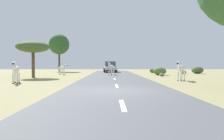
% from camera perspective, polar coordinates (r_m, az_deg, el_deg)
% --- Properties ---
extents(ground_plane, '(90.00, 90.00, 0.00)m').
position_cam_1_polar(ground_plane, '(10.90, 1.72, -5.69)').
color(ground_plane, '#998E60').
extents(road, '(6.00, 64.00, 0.05)m').
position_cam_1_polar(road, '(10.89, 1.64, -5.56)').
color(road, '#56595B').
rests_on(road, ground_plane).
extents(lane_markings, '(0.16, 56.00, 0.01)m').
position_cam_1_polar(lane_markings, '(9.90, 1.85, -6.13)').
color(lane_markings, silver).
rests_on(lane_markings, road).
extents(zebra_0, '(1.04, 1.57, 1.61)m').
position_cam_1_polar(zebra_0, '(25.63, -0.23, 0.78)').
color(zebra_0, silver).
rests_on(zebra_0, road).
extents(zebra_1, '(1.39, 0.85, 1.40)m').
position_cam_1_polar(zebra_1, '(28.06, -13.35, 0.45)').
color(zebra_1, silver).
rests_on(zebra_1, ground_plane).
extents(zebra_2, '(1.20, 1.55, 1.65)m').
position_cam_1_polar(zebra_2, '(18.24, 18.17, 0.29)').
color(zebra_2, silver).
rests_on(zebra_2, ground_plane).
extents(zebra_3, '(0.70, 1.69, 1.62)m').
position_cam_1_polar(zebra_3, '(16.75, -24.62, 0.04)').
color(zebra_3, silver).
rests_on(zebra_3, ground_plane).
extents(car_0, '(2.25, 4.45, 1.74)m').
position_cam_1_polar(car_0, '(34.11, -0.54, 0.72)').
color(car_0, silver).
rests_on(car_0, road).
extents(car_1, '(2.11, 4.39, 1.74)m').
position_cam_1_polar(car_1, '(40.36, -0.57, 0.86)').
color(car_1, red).
rests_on(car_1, road).
extents(tree_2, '(3.31, 3.31, 3.71)m').
position_cam_1_polar(tree_2, '(22.92, -20.60, 5.81)').
color(tree_2, brown).
rests_on(tree_2, ground_plane).
extents(tree_3, '(3.72, 3.72, 6.87)m').
position_cam_1_polar(tree_3, '(40.11, -14.12, 6.73)').
color(tree_3, '#4C3823').
rests_on(tree_3, ground_plane).
extents(bush_0, '(1.68, 1.51, 1.01)m').
position_cam_1_polar(bush_0, '(32.79, 22.13, -0.04)').
color(bush_0, '#425B2D').
rests_on(bush_0, ground_plane).
extents(bush_1, '(1.66, 1.50, 1.00)m').
position_cam_1_polar(bush_1, '(27.10, 12.77, -0.29)').
color(bush_1, '#4C7038').
rests_on(bush_1, ground_plane).
extents(bush_2, '(1.14, 1.03, 0.68)m').
position_cam_1_polar(bush_2, '(34.02, 11.04, -0.16)').
color(bush_2, '#386633').
rests_on(bush_2, ground_plane).
extents(rock_0, '(0.75, 0.58, 0.51)m').
position_cam_1_polar(rock_0, '(31.06, 18.84, -0.55)').
color(rock_0, gray).
rests_on(rock_0, ground_plane).
extents(rock_1, '(0.56, 0.59, 0.38)m').
position_cam_1_polar(rock_1, '(24.46, 13.30, -1.23)').
color(rock_1, gray).
rests_on(rock_1, ground_plane).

